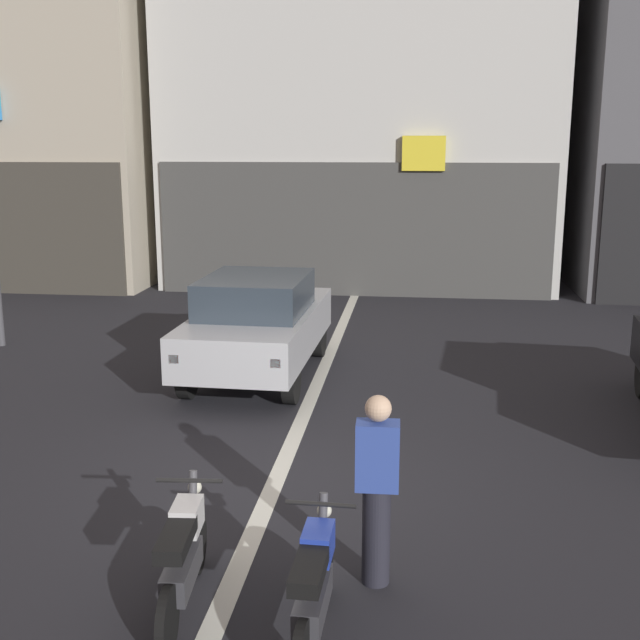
{
  "coord_description": "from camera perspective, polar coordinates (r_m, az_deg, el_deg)",
  "views": [
    {
      "loc": [
        1.49,
        -8.01,
        3.68
      ],
      "look_at": [
        0.25,
        2.0,
        1.4
      ],
      "focal_mm": 44.44,
      "sensor_mm": 36.0,
      "label": 1
    }
  ],
  "objects": [
    {
      "name": "ground_plane",
      "position": [
        8.94,
        -3.24,
        -11.59
      ],
      "size": [
        120.0,
        120.0,
        0.0
      ],
      "primitive_type": "plane",
      "color": "#232328"
    },
    {
      "name": "lane_centre_line",
      "position": [
        14.56,
        0.95,
        -1.89
      ],
      "size": [
        0.2,
        18.0,
        0.01
      ],
      "primitive_type": "cube",
      "color": "silver",
      "rests_on": "ground"
    },
    {
      "name": "building_corner_left",
      "position": [
        25.2,
        -19.57,
        15.16
      ],
      "size": [
        8.32,
        8.92,
        10.13
      ],
      "color": "#B2A893",
      "rests_on": "ground"
    },
    {
      "name": "car_silver_crossing_near",
      "position": [
        12.56,
        -4.5,
        -0.16
      ],
      "size": [
        1.88,
        4.15,
        1.64
      ],
      "color": "black",
      "rests_on": "ground"
    },
    {
      "name": "motorcycle_white_row_leftmost",
      "position": [
        6.66,
        -9.82,
        -16.39
      ],
      "size": [
        0.55,
        1.67,
        0.98
      ],
      "color": "black",
      "rests_on": "ground"
    },
    {
      "name": "motorcycle_blue_row_left_mid",
      "position": [
        6.2,
        -0.42,
        -18.57
      ],
      "size": [
        0.55,
        1.67,
        0.98
      ],
      "color": "black",
      "rests_on": "ground"
    },
    {
      "name": "person_by_motorcycles",
      "position": [
        6.75,
        4.12,
        -12.03
      ],
      "size": [
        0.37,
        0.24,
        1.67
      ],
      "color": "#23232D",
      "rests_on": "ground"
    }
  ]
}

